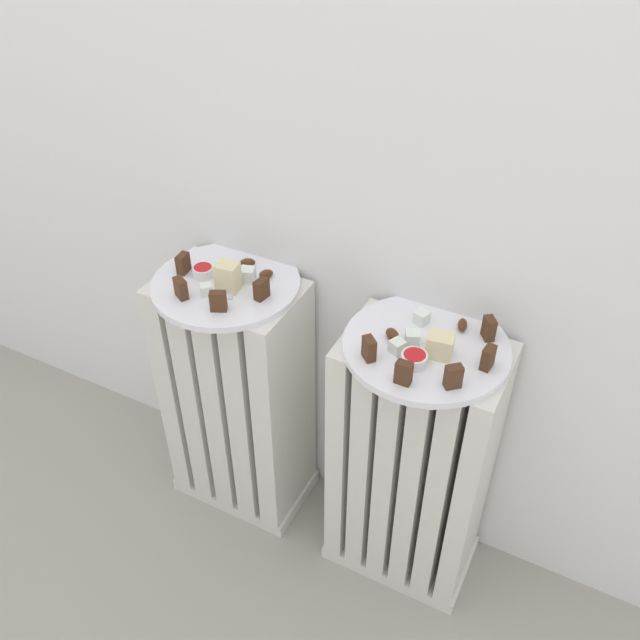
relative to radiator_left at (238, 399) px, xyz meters
The scene contains 29 objects.
ground_plane 0.44m from the radiator_left, 55.63° to the right, with size 6.00×6.00×0.00m, color gray.
radiator_left is the anchor object (origin of this frame).
radiator_right 0.38m from the radiator_left, ahead, with size 0.28×0.18×0.56m.
plate_left 0.29m from the radiator_left, 116.57° to the left, with size 0.27×0.27×0.01m, color white.
plate_right 0.48m from the radiator_left, ahead, with size 0.27×0.27×0.01m, color white.
dark_cake_slice_left_0 0.33m from the radiator_left, behind, with size 0.03×0.02×0.04m, color #472B19.
dark_cake_slice_left_1 0.33m from the radiator_left, 118.91° to the right, with size 0.03×0.02×0.04m, color #472B19.
dark_cake_slice_left_2 0.33m from the radiator_left, 63.81° to the right, with size 0.03×0.02×0.04m, color #472B19.
dark_cake_slice_left_3 0.33m from the radiator_left, ahead, with size 0.03×0.02×0.04m, color #472B19.
marble_cake_slice_left_0 0.32m from the radiator_left, 42.64° to the right, with size 0.04×0.03×0.05m, color beige.
turkish_delight_left_0 0.31m from the radiator_left, 129.98° to the left, with size 0.02×0.02×0.02m, color white.
turkish_delight_left_1 0.31m from the radiator_left, 31.44° to the left, with size 0.03×0.03×0.03m, color white.
turkish_delight_left_2 0.31m from the radiator_left, 99.01° to the right, with size 0.02×0.02×0.02m, color white.
medjool_date_left_0 0.31m from the radiator_left, 37.00° to the left, with size 0.03×0.02×0.02m, color #4C2814.
medjool_date_left_1 0.31m from the radiator_left, 80.40° to the left, with size 0.03×0.02×0.02m, color #4C2814.
jam_bowl_left 0.31m from the radiator_left, behind, with size 0.04×0.04×0.02m.
dark_cake_slice_right_0 0.45m from the radiator_left, 13.26° to the right, with size 0.02×0.02×0.04m, color #472B19.
dark_cake_slice_right_1 0.51m from the radiator_left, 14.80° to the right, with size 0.02×0.02×0.04m, color #472B19.
dark_cake_slice_right_2 0.56m from the radiator_left, ahead, with size 0.02×0.02×0.04m, color #472B19.
dark_cake_slice_right_3 0.58m from the radiator_left, ahead, with size 0.02×0.02×0.04m, color #472B19.
dark_cake_slice_right_4 0.57m from the radiator_left, ahead, with size 0.02×0.02×0.04m, color #472B19.
marble_cake_slice_right_0 0.52m from the radiator_left, ahead, with size 0.04×0.03×0.04m, color beige.
turkish_delight_right_0 0.47m from the radiator_left, ahead, with size 0.02×0.02×0.02m, color white.
turkish_delight_right_1 0.48m from the radiator_left, ahead, with size 0.02×0.02×0.02m, color white.
turkish_delight_right_2 0.47m from the radiator_left, ahead, with size 0.02×0.02×0.02m, color white.
medjool_date_right_0 0.45m from the radiator_left, ahead, with size 0.03×0.02×0.02m, color #4C2814.
medjool_date_right_1 0.52m from the radiator_left, ahead, with size 0.03×0.02×0.02m, color #4C2814.
jam_bowl_right 0.49m from the radiator_left, ahead, with size 0.04×0.04×0.02m.
fork 0.30m from the radiator_left, 36.25° to the left, with size 0.05×0.10×0.00m.
Camera 1 is at (0.41, -0.53, 1.26)m, focal length 37.57 mm.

